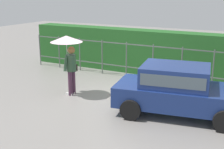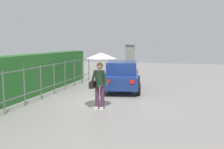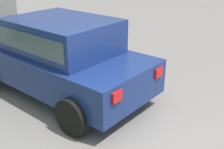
# 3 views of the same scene
# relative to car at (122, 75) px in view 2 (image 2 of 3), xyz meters

# --- Properties ---
(ground_plane) EXTENTS (40.00, 40.00, 0.00)m
(ground_plane) POSITION_rel_car_xyz_m (-2.34, 0.48, -0.80)
(ground_plane) COLOR gray
(car) EXTENTS (3.93, 2.36, 1.48)m
(car) POSITION_rel_car_xyz_m (0.00, 0.00, 0.00)
(car) COLOR navy
(car) RESTS_ON ground
(pedestrian) EXTENTS (1.09, 1.09, 2.09)m
(pedestrian) POSITION_rel_car_xyz_m (-3.82, -0.07, 0.80)
(pedestrian) COLOR #47283D
(pedestrian) RESTS_ON ground
(gate_pillar) EXTENTS (0.60, 0.60, 2.42)m
(gate_pillar) POSITION_rel_car_xyz_m (2.43, 0.08, 0.44)
(gate_pillar) COLOR gray
(gate_pillar) RESTS_ON ground
(fence_section) EXTENTS (10.58, 0.05, 1.50)m
(fence_section) POSITION_rel_car_xyz_m (-2.43, 2.88, 0.02)
(fence_section) COLOR #59605B
(fence_section) RESTS_ON ground
(hedge_row) EXTENTS (11.53, 0.90, 1.90)m
(hedge_row) POSITION_rel_car_xyz_m (-2.43, 3.92, 0.15)
(hedge_row) COLOR #235B23
(hedge_row) RESTS_ON ground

